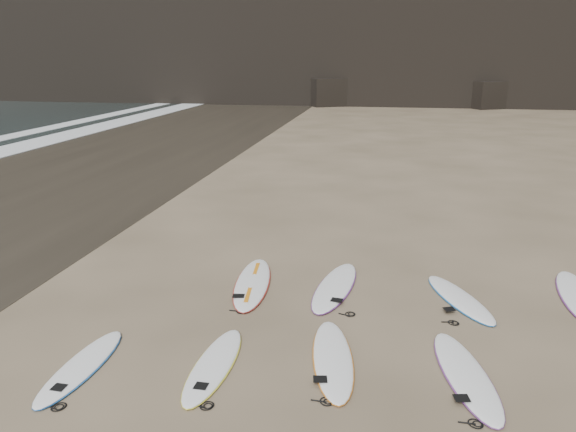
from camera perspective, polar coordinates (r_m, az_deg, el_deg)
name	(u,v)px	position (r m, az deg, el deg)	size (l,w,h in m)	color
ground	(384,368)	(8.92, 9.73, -14.95)	(240.00, 240.00, 0.00)	#897559
wet_sand	(22,186)	(22.34, -25.44, 2.74)	(12.00, 200.00, 0.01)	#383026
surfboard_0	(81,366)	(9.32, -20.25, -14.07)	(0.54, 2.25, 0.08)	white
surfboard_1	(214,364)	(8.88, -7.54, -14.70)	(0.55, 2.28, 0.08)	white
surfboard_2	(333,358)	(8.99, 4.57, -14.16)	(0.59, 2.47, 0.09)	white
surfboard_3	(466,374)	(8.96, 17.61, -15.04)	(0.61, 2.53, 0.09)	white
surfboard_5	(252,283)	(11.64, -3.63, -6.77)	(0.67, 2.77, 0.10)	white
surfboard_6	(335,286)	(11.49, 4.81, -7.11)	(0.64, 2.68, 0.10)	white
surfboard_7	(460,298)	(11.42, 17.04, -7.99)	(0.56, 2.35, 0.08)	white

